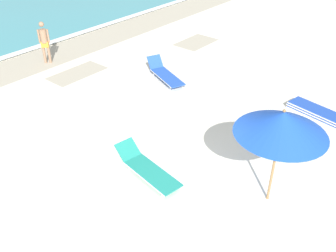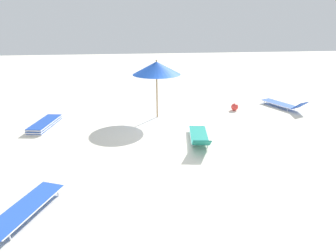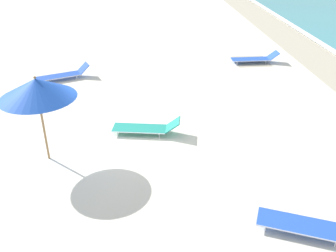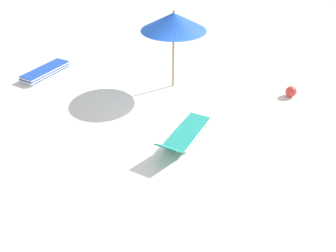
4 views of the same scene
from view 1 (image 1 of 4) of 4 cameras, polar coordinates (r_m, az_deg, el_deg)
ground_plane at (r=9.65m, az=-0.34°, el=-8.98°), size 60.00×60.00×0.16m
beach_umbrella at (r=8.21m, az=16.97°, el=0.38°), size 2.02×2.02×2.49m
lounger_stack at (r=13.16m, az=21.60°, el=2.02°), size 0.94×1.94×0.24m
sun_lounger_under_umbrella at (r=14.62m, az=-0.49°, el=7.98°), size 1.41×2.25×0.61m
sun_lounger_near_water_left at (r=9.72m, az=-3.25°, el=-6.44°), size 0.95×2.21×0.52m
beachgoer_wading_adult at (r=16.59m, az=-18.35°, el=12.33°), size 0.35×0.34×1.76m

